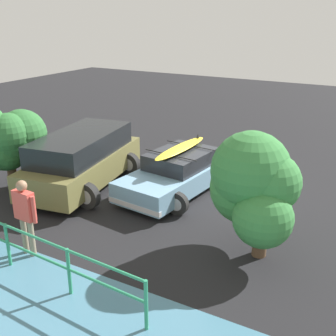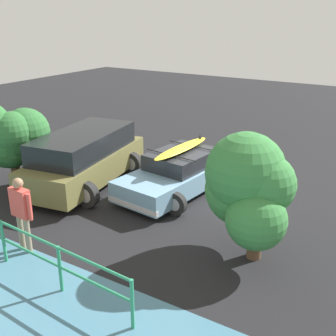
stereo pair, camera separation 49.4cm
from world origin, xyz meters
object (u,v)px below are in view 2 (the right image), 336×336
(person_bystander, at_px, (21,208))
(bush_near_left, at_px, (249,187))
(bush_near_right, at_px, (12,137))
(sedan_car, at_px, (179,173))
(suv_car, at_px, (85,158))

(person_bystander, height_order, bush_near_left, bush_near_left)
(bush_near_left, bearing_deg, bush_near_right, 0.09)
(bush_near_left, xyz_separation_m, bush_near_right, (7.62, 0.01, -0.06))
(bush_near_left, relative_size, bush_near_right, 1.04)
(person_bystander, bearing_deg, sedan_car, -104.76)
(person_bystander, bearing_deg, bush_near_right, -37.35)
(sedan_car, height_order, bush_near_left, bush_near_left)
(person_bystander, relative_size, bush_near_left, 0.64)
(person_bystander, distance_m, bush_near_right, 4.17)
(suv_car, height_order, bush_near_left, bush_near_left)
(suv_car, bearing_deg, sedan_car, -158.77)
(sedan_car, xyz_separation_m, bush_near_left, (-3.06, 2.29, 1.05))
(bush_near_left, bearing_deg, suv_car, -11.69)
(suv_car, height_order, bush_near_right, bush_near_right)
(sedan_car, bearing_deg, bush_near_right, 26.80)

